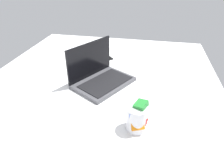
{
  "coord_description": "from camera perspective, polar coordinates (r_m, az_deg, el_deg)",
  "views": [
    {
      "loc": [
        -90.41,
        -27.15,
        80.69
      ],
      "look_at": [
        9.83,
        -6.99,
        24.0
      ],
      "focal_mm": 32.61,
      "sensor_mm": 36.0,
      "label": 1
    }
  ],
  "objects": [
    {
      "name": "cell_phone",
      "position": [
        1.53,
        -2.04,
        5.04
      ],
      "size": [
        14.97,
        14.4,
        0.8
      ],
      "primitive_type": "cube",
      "rotation": [
        0.0,
        0.0,
        2.3
      ],
      "color": "black",
      "rests_on": "bed_mattress"
    },
    {
      "name": "laptop",
      "position": [
        1.19,
        -3.41,
        -0.44
      ],
      "size": [
        40.1,
        36.54,
        23.0
      ],
      "rotation": [
        0.0,
        0.0,
        -0.53
      ],
      "color": "#4C4C51",
      "rests_on": "bed_mattress"
    },
    {
      "name": "bed_mattress",
      "position": [
        1.19,
        -4.3,
        -8.31
      ],
      "size": [
        180.0,
        140.0,
        18.0
      ],
      "primitive_type": "cube",
      "color": "white",
      "rests_on": "ground"
    },
    {
      "name": "snack_cup",
      "position": [
        0.87,
        6.96,
        -11.95
      ],
      "size": [
        10.46,
        9.29,
        13.15
      ],
      "color": "silver",
      "rests_on": "bed_mattress"
    }
  ]
}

